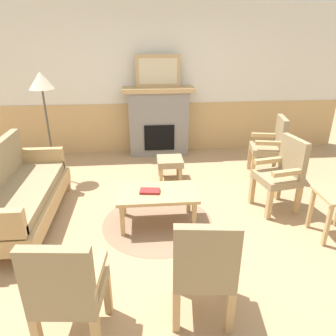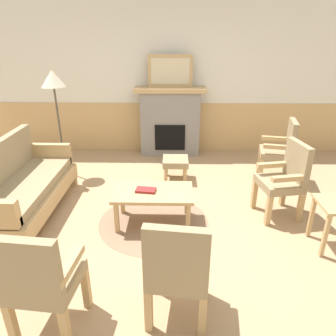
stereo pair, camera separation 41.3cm
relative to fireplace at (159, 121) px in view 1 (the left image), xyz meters
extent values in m
plane|color=tan|center=(0.00, -2.35, -0.65)|extent=(14.00, 14.00, 0.00)
cube|color=silver|center=(0.00, 0.25, 0.70)|extent=(7.20, 0.12, 2.70)
cube|color=tan|center=(0.00, 0.18, -0.18)|extent=(7.20, 0.02, 0.95)
cube|color=gray|center=(0.00, 0.00, -0.05)|extent=(1.10, 0.36, 1.20)
cube|color=black|center=(0.00, -0.19, -0.27)|extent=(0.56, 0.02, 0.48)
cube|color=tan|center=(0.00, 0.00, 0.59)|extent=(1.30, 0.44, 0.08)
cube|color=tan|center=(0.00, 0.00, 0.91)|extent=(0.80, 0.03, 0.56)
cube|color=beige|center=(0.00, -0.02, 0.91)|extent=(0.68, 0.01, 0.44)
cube|color=tan|center=(-1.47, -3.13, -0.57)|extent=(0.08, 0.08, 0.16)
cube|color=tan|center=(-1.47, -1.45, -0.57)|extent=(0.08, 0.08, 0.16)
cube|color=tan|center=(-2.07, -1.45, -0.57)|extent=(0.08, 0.08, 0.16)
cube|color=tan|center=(-1.77, -2.29, -0.39)|extent=(0.70, 1.80, 0.20)
cube|color=#937F5B|center=(-1.77, -2.29, -0.23)|extent=(0.60, 1.70, 0.12)
cube|color=tan|center=(-1.77, -1.44, -0.12)|extent=(0.60, 0.10, 0.30)
cube|color=tan|center=(-0.59, -2.66, -0.45)|extent=(0.05, 0.05, 0.40)
cube|color=tan|center=(0.25, -2.66, -0.45)|extent=(0.05, 0.05, 0.40)
cube|color=tan|center=(-0.59, -2.22, -0.45)|extent=(0.05, 0.05, 0.40)
cube|color=tan|center=(0.25, -2.22, -0.45)|extent=(0.05, 0.05, 0.40)
cube|color=tan|center=(-0.17, -2.44, -0.23)|extent=(0.96, 0.56, 0.04)
cylinder|color=#896B51|center=(-0.17, -2.44, -0.65)|extent=(1.38, 1.38, 0.01)
cube|color=maroon|center=(-0.26, -2.45, -0.20)|extent=(0.25, 0.17, 0.03)
cube|color=tan|center=(-0.05, -1.34, -0.52)|extent=(0.05, 0.05, 0.26)
cube|color=tan|center=(0.25, -1.34, -0.52)|extent=(0.05, 0.05, 0.26)
cube|color=tan|center=(-0.05, -1.04, -0.52)|extent=(0.05, 0.05, 0.26)
cube|color=tan|center=(0.25, -1.04, -0.52)|extent=(0.05, 0.05, 0.26)
cube|color=#937F5B|center=(0.10, -1.19, -0.34)|extent=(0.40, 0.40, 0.10)
cube|color=tan|center=(1.24, -2.47, -0.45)|extent=(0.07, 0.07, 0.40)
cube|color=tan|center=(1.16, -2.06, -0.45)|extent=(0.07, 0.07, 0.40)
cube|color=tan|center=(1.65, -2.40, -0.45)|extent=(0.07, 0.07, 0.40)
cube|color=tan|center=(1.57, -1.98, -0.45)|extent=(0.07, 0.07, 0.40)
cube|color=#937F5B|center=(1.41, -2.23, -0.20)|extent=(0.56, 0.56, 0.10)
cube|color=#937F5B|center=(1.60, -2.19, 0.09)|extent=(0.17, 0.49, 0.48)
cube|color=tan|center=(1.44, -2.43, -0.03)|extent=(0.45, 0.15, 0.06)
cube|color=tan|center=(1.37, -2.03, -0.03)|extent=(0.45, 0.15, 0.06)
cube|color=tan|center=(1.44, -1.30, -0.45)|extent=(0.07, 0.07, 0.40)
cube|color=tan|center=(1.52, -0.89, -0.45)|extent=(0.07, 0.07, 0.40)
cube|color=tan|center=(1.85, -1.38, -0.45)|extent=(0.07, 0.07, 0.40)
cube|color=tan|center=(1.93, -0.97, -0.45)|extent=(0.07, 0.07, 0.40)
cube|color=#937F5B|center=(1.68, -1.14, -0.20)|extent=(0.56, 0.56, 0.10)
cube|color=#937F5B|center=(1.88, -1.17, 0.09)|extent=(0.17, 0.49, 0.48)
cube|color=tan|center=(1.64, -1.34, -0.03)|extent=(0.45, 0.15, 0.06)
cube|color=tan|center=(1.72, -0.94, -0.03)|extent=(0.45, 0.15, 0.06)
cube|color=tan|center=(-0.06, -3.57, -0.45)|extent=(0.07, 0.07, 0.40)
cube|color=tan|center=(0.35, -3.62, -0.45)|extent=(0.07, 0.07, 0.40)
cube|color=tan|center=(-0.11, -3.99, -0.45)|extent=(0.07, 0.07, 0.40)
cube|color=tan|center=(0.31, -4.04, -0.45)|extent=(0.07, 0.07, 0.40)
cube|color=#937F5B|center=(0.12, -3.81, -0.20)|extent=(0.53, 0.53, 0.10)
cube|color=#937F5B|center=(0.10, -4.01, 0.09)|extent=(0.49, 0.13, 0.48)
cube|color=tan|center=(-0.08, -3.78, -0.03)|extent=(0.12, 0.45, 0.06)
cube|color=tan|center=(0.32, -3.83, -0.03)|extent=(0.12, 0.45, 0.06)
cube|color=tan|center=(-1.08, -3.72, -0.45)|extent=(0.07, 0.07, 0.40)
cube|color=tan|center=(-0.66, -3.77, -0.45)|extent=(0.07, 0.07, 0.40)
cube|color=#937F5B|center=(-0.89, -3.95, -0.20)|extent=(0.53, 0.53, 0.10)
cube|color=#937F5B|center=(-0.91, -4.15, 0.09)|extent=(0.49, 0.13, 0.48)
cube|color=tan|center=(-1.10, -3.93, -0.03)|extent=(0.11, 0.44, 0.06)
cube|color=tan|center=(-0.69, -3.97, -0.03)|extent=(0.11, 0.44, 0.06)
cube|color=tan|center=(1.66, -2.70, -0.39)|extent=(0.04, 0.04, 0.52)
cube|color=tan|center=(1.66, -3.06, -0.39)|extent=(0.04, 0.04, 0.52)
cylinder|color=#332D28|center=(-1.76, -0.95, -0.64)|extent=(0.24, 0.24, 0.03)
cylinder|color=#4C473D|center=(-1.76, -0.95, 0.08)|extent=(0.03, 0.03, 1.40)
cone|color=beige|center=(-1.76, -0.95, 0.90)|extent=(0.36, 0.36, 0.25)
camera|label=1|loc=(-0.34, -5.78, 1.55)|focal=33.50mm
camera|label=2|loc=(0.08, -5.79, 1.55)|focal=33.50mm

